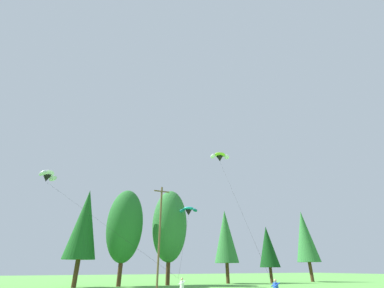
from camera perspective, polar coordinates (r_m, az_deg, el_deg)
The scene contains 11 objects.
treeline_tree_c at distance 44.35m, azimuth -22.54°, elevation -15.77°, with size 4.62×4.62×13.75m.
treeline_tree_d at distance 45.03m, azimuth -14.53°, elevation -16.87°, with size 5.67×5.67×14.35m.
treeline_tree_e at distance 46.78m, azimuth -4.95°, elevation -17.34°, with size 5.86×5.86×15.03m.
treeline_tree_f at distance 52.01m, azimuth 7.38°, elevation -19.37°, with size 4.38×4.38×12.62m.
treeline_tree_g at distance 55.16m, azimuth 16.31°, elevation -20.80°, with size 3.77×3.77×9.84m.
treeline_tree_h at distance 62.69m, azimuth 23.52°, elevation -18.04°, with size 4.60×4.60×13.65m.
utility_pole at distance 35.80m, azimuth -7.12°, elevation -18.75°, with size 2.20×0.26×12.66m.
kite_flyer_near at distance 26.07m, azimuth -2.25°, elevation -28.80°, with size 0.53×0.57×1.69m.
parafoil_kite_high_white at distance 39.81m, azimuth -29.11°, elevation -6.10°, with size 14.46×15.77×12.83m.
parafoil_kite_mid_lime_white at distance 37.98m, azimuth 6.12°, elevation -2.78°, with size 4.69×12.58×16.14m.
parafoil_kite_far_teal at distance 43.64m, azimuth -0.78°, elevation -14.44°, with size 9.29×16.34×9.96m.
Camera 1 is at (-14.15, 0.09, 2.48)m, focal length 24.28 mm.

